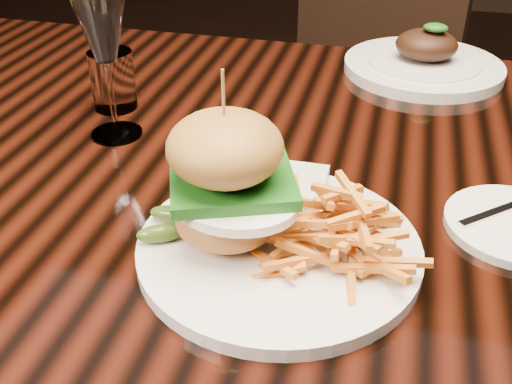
% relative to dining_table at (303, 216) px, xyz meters
% --- Properties ---
extents(dining_table, '(1.60, 0.90, 0.75)m').
position_rel_dining_table_xyz_m(dining_table, '(0.00, 0.00, 0.00)').
color(dining_table, black).
rests_on(dining_table, ground).
extents(burger_plate, '(0.28, 0.28, 0.19)m').
position_rel_dining_table_xyz_m(burger_plate, '(-0.00, -0.18, 0.13)').
color(burger_plate, silver).
rests_on(burger_plate, dining_table).
extents(ramekin, '(0.09, 0.09, 0.03)m').
position_rel_dining_table_xyz_m(ramekin, '(-0.00, -0.09, 0.09)').
color(ramekin, silver).
rests_on(ramekin, dining_table).
extents(wine_glass, '(0.07, 0.07, 0.20)m').
position_rel_dining_table_xyz_m(wine_glass, '(-0.27, 0.02, 0.22)').
color(wine_glass, white).
rests_on(wine_glass, dining_table).
extents(water_tumbler, '(0.06, 0.06, 0.09)m').
position_rel_dining_table_xyz_m(water_tumbler, '(-0.30, 0.10, 0.12)').
color(water_tumbler, white).
rests_on(water_tumbler, dining_table).
extents(far_dish, '(0.26, 0.26, 0.09)m').
position_rel_dining_table_xyz_m(far_dish, '(0.14, 0.36, 0.09)').
color(far_dish, silver).
rests_on(far_dish, dining_table).
extents(chair_far, '(0.57, 0.57, 0.95)m').
position_rel_dining_table_xyz_m(chair_far, '(-0.01, 0.89, -0.13)').
color(chair_far, black).
rests_on(chair_far, ground).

